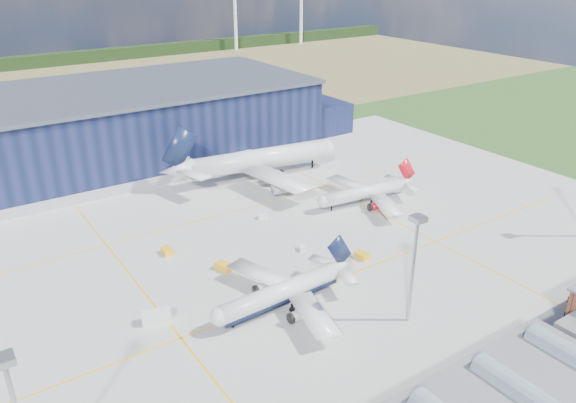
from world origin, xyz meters
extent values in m
plane|color=#2F5620|center=(0.00, 0.00, 0.00)|extent=(600.00, 600.00, 0.00)
cube|color=#A4A59F|center=(0.00, 10.00, 0.03)|extent=(220.00, 160.00, 0.06)
cube|color=#FFB70D|center=(0.00, -10.00, 0.07)|extent=(180.00, 0.40, 0.02)
cube|color=#FFB70D|center=(0.00, 35.00, 0.07)|extent=(180.00, 0.40, 0.02)
cube|color=#FFB70D|center=(-30.00, 10.00, 0.07)|extent=(0.40, 120.00, 0.02)
cube|color=#FFB70D|center=(40.00, 10.00, 0.07)|extent=(0.40, 120.00, 0.02)
cube|color=olive|center=(0.00, 220.00, 0.00)|extent=(600.00, 220.00, 0.01)
cube|color=black|center=(0.00, 300.00, 4.00)|extent=(600.00, 8.00, 8.00)
cylinder|color=white|center=(150.00, 290.00, 35.00)|extent=(2.40, 2.40, 70.00)
cube|color=#101938|center=(0.00, 95.00, 12.50)|extent=(120.00, 60.00, 25.00)
cube|color=#9B9FA9|center=(0.00, 95.00, 1.60)|extent=(121.00, 61.00, 3.20)
cube|color=#484F5C|center=(0.00, 95.00, 25.50)|extent=(122.00, 62.00, 1.20)
cube|color=#101938|center=(72.00, 90.00, 6.00)|extent=(24.00, 30.00, 12.00)
cylinder|color=#8F9FB0|center=(4.00, -60.00, 6.40)|extent=(4.40, 18.00, 4.40)
cube|color=#AAAEB1|center=(-60.00, -30.00, 22.50)|extent=(2.60, 2.60, 1.00)
cylinder|color=#AAAEB1|center=(10.00, -30.00, 11.00)|extent=(0.70, 0.70, 22.00)
cube|color=#AAAEB1|center=(10.00, -30.00, 22.50)|extent=(2.60, 2.60, 1.00)
cube|color=#FFAD16|center=(-11.10, 7.86, 0.83)|extent=(3.66, 4.56, 1.65)
cube|color=#FFAD16|center=(18.83, -5.95, 0.73)|extent=(2.47, 3.51, 1.45)
cube|color=silver|center=(-31.76, -2.57, 1.23)|extent=(6.12, 4.15, 2.45)
cube|color=silver|center=(9.39, 5.43, 0.57)|extent=(2.65, 3.11, 1.14)
cube|color=#FFAD16|center=(-19.09, 22.29, 0.74)|extent=(2.37, 3.55, 1.49)
cube|color=silver|center=(10.75, 26.37, 0.59)|extent=(3.08, 2.44, 1.17)
cube|color=silver|center=(-5.38, -10.78, 1.72)|extent=(2.34, 5.45, 3.44)
imported|color=#99999E|center=(-1.94, -48.00, 0.56)|extent=(3.54, 2.28, 1.12)
camera|label=1|loc=(-61.80, -93.53, 66.95)|focal=35.00mm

